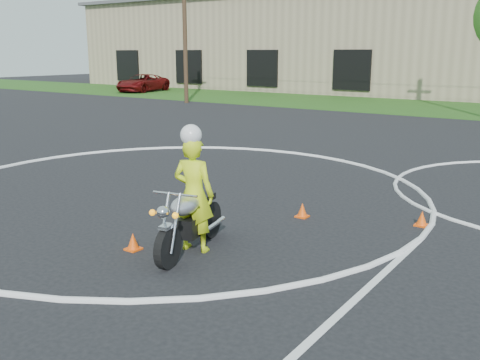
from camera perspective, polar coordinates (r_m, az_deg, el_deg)
The scene contains 8 objects.
ground at distance 11.22m, azimuth -17.31°, elevation -4.31°, with size 120.00×120.00×0.00m, color black.
grass_strip at distance 34.68m, azimuth 20.67°, elevation 7.17°, with size 120.00×10.00×0.02m, color #1E4714.
course_markings at distance 12.97m, azimuth 4.18°, elevation -1.30°, with size 19.05×19.05×0.12m.
primary_motorcycle at distance 9.01m, azimuth -5.41°, elevation -4.30°, with size 0.81×2.20×1.17m.
rider_primary_grp at distance 8.98m, azimuth -4.97°, elevation -1.15°, with size 0.81×0.62×2.17m.
pickup_grp at distance 47.17m, azimuth -10.33°, elevation 10.14°, with size 3.30×5.64×1.47m.
traffic_cones at distance 10.54m, azimuth -2.11°, elevation -4.05°, with size 20.82×9.83×0.30m.
warehouse at distance 53.50m, azimuth 5.36°, elevation 14.34°, with size 41.00×17.00×8.30m.
Camera 1 is at (8.57, -6.44, 3.31)m, focal length 40.00 mm.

